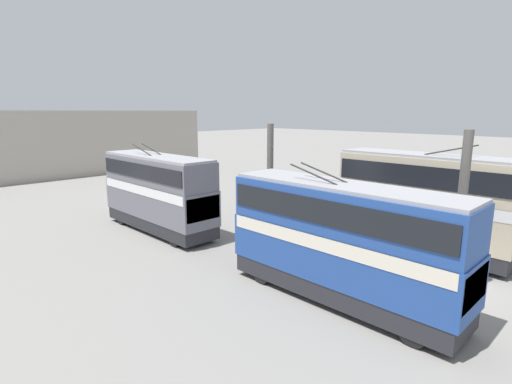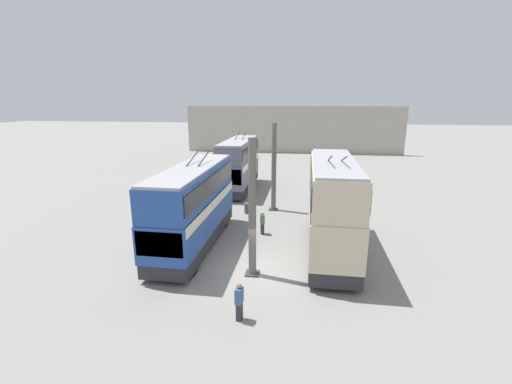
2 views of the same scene
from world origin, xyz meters
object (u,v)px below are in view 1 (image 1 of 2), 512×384
object	(u,v)px
bus_right_mid	(158,189)
person_aisle_midway	(341,246)
bus_right_near	(342,236)
oil_drum	(262,242)
bus_left_far	(423,198)

from	to	relation	value
bus_right_mid	person_aisle_midway	xyz separation A→B (m)	(-11.29, -3.82, -1.98)
bus_right_near	person_aisle_midway	xyz separation A→B (m)	(2.43, -3.82, -1.95)
person_aisle_midway	bus_right_near	bearing A→B (deg)	-164.39
oil_drum	bus_left_far	bearing A→B (deg)	-137.34
oil_drum	person_aisle_midway	bearing A→B (deg)	-157.98
person_aisle_midway	oil_drum	world-z (taller)	person_aisle_midway
bus_left_far	person_aisle_midway	distance (m)	5.31
person_aisle_midway	oil_drum	xyz separation A→B (m)	(4.12, 1.67, -0.40)
bus_right_mid	person_aisle_midway	bearing A→B (deg)	-161.32
bus_left_far	bus_right_near	bearing A→B (deg)	91.07
bus_right_mid	bus_right_near	bearing A→B (deg)	180.00
bus_right_mid	oil_drum	distance (m)	7.86
bus_left_far	bus_right_near	world-z (taller)	bus_left_far
oil_drum	bus_right_mid	bearing A→B (deg)	16.69
person_aisle_midway	oil_drum	size ratio (longest dim) A/B	1.89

